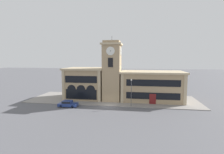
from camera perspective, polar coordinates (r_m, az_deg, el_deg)
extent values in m
plane|color=#56565B|center=(39.78, -1.29, -9.62)|extent=(300.00, 300.00, 0.00)
cube|color=gray|center=(46.35, 0.24, -7.26)|extent=(43.08, 13.78, 0.15)
cube|color=tan|center=(43.89, -0.04, 1.18)|extent=(4.31, 4.31, 14.05)
cube|color=tan|center=(43.88, -0.04, 10.66)|extent=(5.01, 5.01, 0.45)
cube|color=tan|center=(43.93, -0.04, 11.34)|extent=(3.96, 3.96, 0.60)
cylinder|color=#4C4C51|center=(44.02, -0.04, 12.51)|extent=(0.10, 0.10, 1.20)
cylinder|color=silver|center=(41.60, -0.52, 8.51)|extent=(2.03, 0.10, 2.03)
cylinder|color=black|center=(41.53, -0.53, 8.52)|extent=(0.16, 0.04, 0.16)
cylinder|color=silver|center=(43.49, 2.86, 8.40)|extent=(0.10, 2.03, 2.03)
cylinder|color=black|center=(43.48, 2.96, 8.40)|extent=(0.04, 0.16, 0.16)
cube|color=black|center=(41.58, -0.51, 4.77)|extent=(1.21, 0.10, 2.20)
cube|color=tan|center=(47.94, -8.45, -2.23)|extent=(9.93, 8.44, 7.80)
cube|color=tan|center=(47.53, -8.52, 2.70)|extent=(10.63, 9.14, 0.45)
cube|color=tan|center=(45.63, -15.61, -2.80)|extent=(0.70, 0.16, 7.80)
cube|color=tan|center=(42.65, -4.23, -3.20)|extent=(0.70, 0.16, 7.80)
cube|color=black|center=(43.71, -10.15, -0.78)|extent=(8.14, 0.10, 1.72)
cube|color=black|center=(44.30, -10.06, -5.60)|extent=(7.95, 0.10, 2.50)
cylinder|color=black|center=(44.93, -13.09, -3.88)|extent=(2.18, 0.06, 2.18)
cylinder|color=black|center=(44.06, -10.09, -4.01)|extent=(2.18, 0.06, 2.18)
cylinder|color=black|center=(43.32, -6.98, -4.13)|extent=(2.18, 0.06, 2.18)
cube|color=tan|center=(45.94, 12.81, -3.13)|extent=(15.08, 8.44, 7.08)
cube|color=tan|center=(45.50, 12.92, 1.55)|extent=(15.78, 9.14, 0.45)
cube|color=tan|center=(41.80, 3.30, -3.89)|extent=(0.70, 0.16, 7.08)
cube|color=tan|center=(42.88, 22.85, -4.10)|extent=(0.70, 0.16, 7.08)
cube|color=black|center=(41.51, 13.25, -1.93)|extent=(12.37, 0.10, 1.56)
cube|color=maroon|center=(42.19, 13.12, -7.08)|extent=(1.50, 0.12, 2.55)
cube|color=black|center=(42.03, 13.15, -6.06)|extent=(12.37, 0.10, 1.58)
cube|color=navy|center=(40.71, -14.14, -8.73)|extent=(4.29, 1.99, 0.64)
cube|color=navy|center=(40.62, -14.38, -7.87)|extent=(2.08, 1.74, 0.59)
cube|color=black|center=(40.62, -14.38, -7.87)|extent=(2.00, 1.78, 0.44)
cylinder|color=black|center=(41.05, -11.97, -8.82)|extent=(0.61, 0.24, 0.60)
cylinder|color=black|center=(39.55, -12.78, -9.41)|extent=(0.61, 0.24, 0.60)
cylinder|color=black|center=(41.98, -15.40, -8.57)|extent=(0.61, 0.24, 0.60)
cylinder|color=black|center=(40.51, -16.32, -9.13)|extent=(0.61, 0.24, 0.60)
cylinder|color=#4C4C51|center=(38.91, 6.29, -5.44)|extent=(0.12, 0.12, 5.73)
sphere|color=silver|center=(38.42, 6.34, -0.99)|extent=(0.36, 0.36, 0.36)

